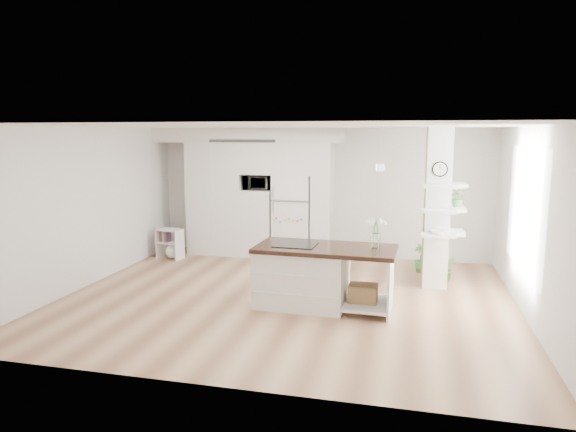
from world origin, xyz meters
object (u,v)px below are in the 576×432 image
(refrigerator, at_px, (293,216))
(kitchen_island, at_px, (310,275))
(bookshelf, at_px, (171,245))
(floor_plant_a, at_px, (448,269))

(refrigerator, height_order, kitchen_island, refrigerator)
(refrigerator, relative_size, bookshelf, 2.82)
(kitchen_island, height_order, bookshelf, kitchen_island)
(refrigerator, distance_m, floor_plant_a, 3.33)
(kitchen_island, distance_m, bookshelf, 4.07)
(refrigerator, bearing_deg, kitchen_island, -72.38)
(kitchen_island, height_order, floor_plant_a, kitchen_island)
(bookshelf, bearing_deg, kitchen_island, -20.81)
(kitchen_island, relative_size, bookshelf, 3.38)
(refrigerator, height_order, bookshelf, refrigerator)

